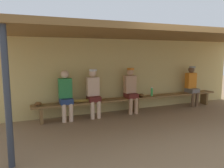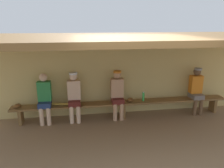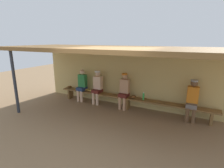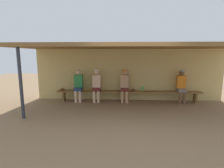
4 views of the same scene
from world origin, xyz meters
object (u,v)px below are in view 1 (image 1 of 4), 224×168
at_px(player_near_post, 131,88).
at_px(baseball_bat, 82,101).
at_px(bench, 136,100).
at_px(baseball_glove_worn, 38,104).
at_px(player_rightmost, 192,84).
at_px(baseball_glove_tan, 141,95).
at_px(water_bottle_orange, 152,92).
at_px(support_post, 7,98).
at_px(player_leftmost, 93,91).
at_px(player_with_sunglasses, 66,93).

distance_m(player_near_post, baseball_bat, 1.53).
bearing_deg(bench, baseball_glove_worn, 179.63).
height_order(player_rightmost, baseball_glove_tan, player_rightmost).
height_order(player_near_post, baseball_bat, player_near_post).
xyz_separation_m(player_near_post, water_bottle_orange, (0.75, 0.01, -0.16)).
relative_size(bench, player_near_post, 4.46).
height_order(support_post, player_leftmost, support_post).
distance_m(baseball_glove_worn, baseball_bat, 1.13).
bearing_deg(bench, player_near_post, 178.79).
relative_size(support_post, player_near_post, 1.64).
distance_m(water_bottle_orange, baseball_bat, 2.26).
bearing_deg(player_leftmost, player_near_post, 0.00).
bearing_deg(baseball_bat, player_rightmost, 8.11).
height_order(support_post, baseball_glove_worn, support_post).
xyz_separation_m(water_bottle_orange, baseball_glove_tan, (-0.38, -0.00, -0.08)).
relative_size(player_near_post, player_rightmost, 1.00).
height_order(player_rightmost, water_bottle_orange, player_rightmost).
bearing_deg(player_leftmost, support_post, -133.98).
bearing_deg(water_bottle_orange, player_near_post, -179.34).
bearing_deg(player_near_post, player_leftmost, 180.00).
distance_m(bench, baseball_glove_worn, 2.81).
relative_size(player_near_post, player_with_sunglasses, 1.01).
xyz_separation_m(bench, baseball_glove_tan, (0.20, 0.01, 0.12)).
height_order(player_with_sunglasses, baseball_glove_tan, player_with_sunglasses).
xyz_separation_m(player_rightmost, water_bottle_orange, (-1.58, 0.01, -0.16)).
height_order(player_near_post, player_rightmost, same).
bearing_deg(player_leftmost, player_with_sunglasses, -179.96).
xyz_separation_m(water_bottle_orange, baseball_bat, (-2.25, -0.01, -0.09)).
distance_m(baseball_glove_tan, baseball_bat, 1.87).
relative_size(support_post, player_rightmost, 1.64).
relative_size(player_leftmost, baseball_bat, 1.72).
relative_size(player_with_sunglasses, baseball_glove_tan, 5.56).
bearing_deg(player_with_sunglasses, baseball_bat, -0.41).
xyz_separation_m(player_near_post, player_with_sunglasses, (-1.93, -0.00, -0.02)).
bearing_deg(support_post, water_bottle_orange, 28.16).
bearing_deg(baseball_glove_tan, baseball_bat, -63.31).
xyz_separation_m(player_rightmost, baseball_bat, (-3.84, -0.00, -0.25)).
bearing_deg(player_near_post, player_rightmost, 0.00).
distance_m(player_leftmost, water_bottle_orange, 1.92).
height_order(player_leftmost, baseball_bat, player_leftmost).
distance_m(player_with_sunglasses, baseball_bat, 0.49).
bearing_deg(baseball_glove_tan, water_bottle_orange, 116.33).
bearing_deg(baseball_glove_worn, player_near_post, 92.42).
bearing_deg(baseball_bat, water_bottle_orange, 8.37).
bearing_deg(player_with_sunglasses, baseball_glove_tan, 0.22).
xyz_separation_m(support_post, player_with_sunglasses, (1.26, 2.10, -0.37)).
height_order(water_bottle_orange, baseball_glove_tan, water_bottle_orange).
distance_m(support_post, baseball_glove_worn, 2.27).
xyz_separation_m(support_post, player_leftmost, (2.03, 2.10, -0.35)).
xyz_separation_m(baseball_glove_tan, baseball_bat, (-1.87, -0.01, -0.01)).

